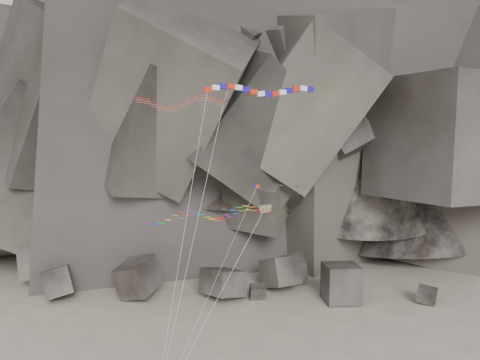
{
  "coord_description": "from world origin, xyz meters",
  "views": [
    {
      "loc": [
        5.74,
        -46.54,
        28.58
      ],
      "look_at": [
        4.4,
        6.0,
        23.06
      ],
      "focal_mm": 35.0,
      "sensor_mm": 36.0,
      "label": 1
    }
  ],
  "objects_px": {
    "banner_kite": "(260,92)",
    "pennant_kite": "(237,231)",
    "parafoil_kite": "(202,215)",
    "delta_kite": "(176,102)"
  },
  "relations": [
    {
      "from": "delta_kite",
      "to": "parafoil_kite",
      "type": "height_order",
      "value": "delta_kite"
    },
    {
      "from": "delta_kite",
      "to": "parafoil_kite",
      "type": "xyz_separation_m",
      "value": [
        3.28,
        -5.53,
        -11.3
      ]
    },
    {
      "from": "parafoil_kite",
      "to": "pennant_kite",
      "type": "height_order",
      "value": "pennant_kite"
    },
    {
      "from": "delta_kite",
      "to": "banner_kite",
      "type": "xyz_separation_m",
      "value": [
        8.94,
        -3.06,
        0.83
      ]
    },
    {
      "from": "banner_kite",
      "to": "pennant_kite",
      "type": "xyz_separation_m",
      "value": [
        -2.32,
        0.62,
        -14.39
      ]
    },
    {
      "from": "delta_kite",
      "to": "pennant_kite",
      "type": "relative_size",
      "value": 1.49
    },
    {
      "from": "banner_kite",
      "to": "parafoil_kite",
      "type": "distance_m",
      "value": 13.61
    },
    {
      "from": "banner_kite",
      "to": "pennant_kite",
      "type": "relative_size",
      "value": 1.49
    },
    {
      "from": "parafoil_kite",
      "to": "pennant_kite",
      "type": "bearing_deg",
      "value": 31.07
    },
    {
      "from": "delta_kite",
      "to": "pennant_kite",
      "type": "bearing_deg",
      "value": -33.75
    }
  ]
}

